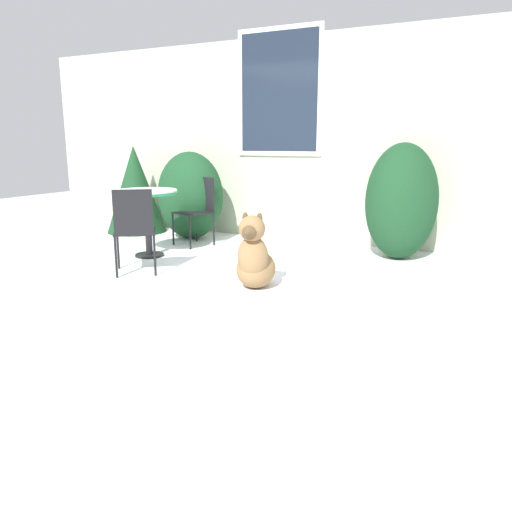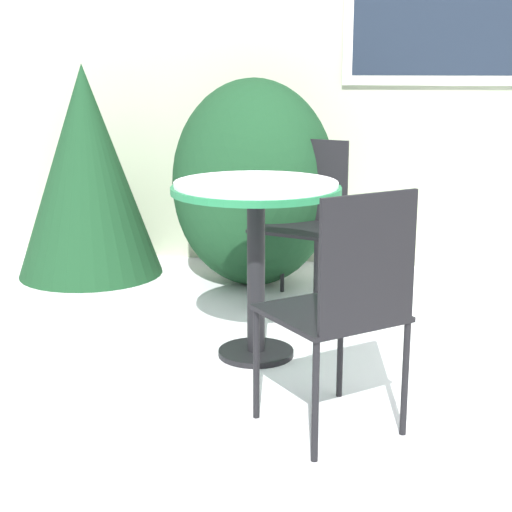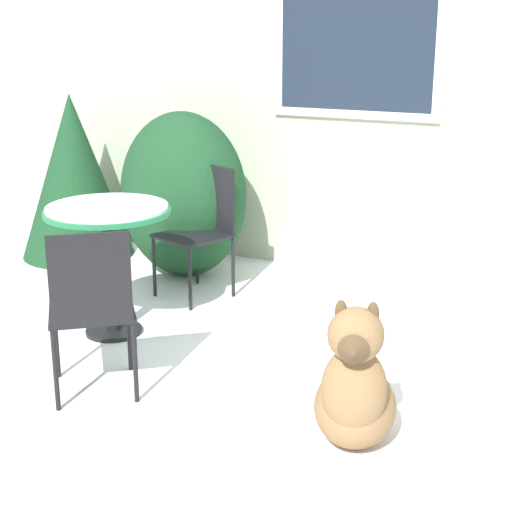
{
  "view_description": "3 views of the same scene",
  "coord_description": "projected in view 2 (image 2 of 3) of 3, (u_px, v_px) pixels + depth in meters",
  "views": [
    {
      "loc": [
        2.9,
        -4.26,
        1.34
      ],
      "look_at": [
        0.87,
        -0.19,
        0.3
      ],
      "focal_mm": 35.0,
      "sensor_mm": 36.0,
      "label": 1
    },
    {
      "loc": [
        -0.39,
        -2.91,
        1.29
      ],
      "look_at": [
        -0.87,
        0.41,
        0.46
      ],
      "focal_mm": 55.0,
      "sensor_mm": 36.0,
      "label": 2
    },
    {
      "loc": [
        1.82,
        -3.24,
        1.84
      ],
      "look_at": [
        0.0,
        0.6,
        0.55
      ],
      "focal_mm": 55.0,
      "sensor_mm": 36.0,
      "label": 3
    }
  ],
  "objects": [
    {
      "name": "evergreen_bush",
      "position": [
        87.0,
        171.0,
        4.8
      ],
      "size": [
        0.89,
        0.89,
        1.29
      ],
      "color": "#194223",
      "rests_on": "ground_plane"
    },
    {
      "name": "house_wall",
      "position": [
        438.0,
        45.0,
        4.83
      ],
      "size": [
        8.0,
        0.1,
        2.82
      ],
      "color": "#B2BC9E",
      "rests_on": "ground_plane"
    },
    {
      "name": "patio_chair_near_table",
      "position": [
        305.0,
        215.0,
        4.25
      ],
      "size": [
        0.54,
        0.54,
        0.89
      ],
      "rotation": [
        0.0,
        0.0,
        -0.35
      ],
      "color": "black",
      "rests_on": "ground_plane"
    },
    {
      "name": "shrub_left",
      "position": [
        254.0,
        184.0,
        4.58
      ],
      "size": [
        0.96,
        0.78,
        1.21
      ],
      "color": "#194223",
      "rests_on": "ground_plane"
    },
    {
      "name": "patio_table",
      "position": [
        256.0,
        213.0,
        3.41
      ],
      "size": [
        0.74,
        0.74,
        0.8
      ],
      "color": "black",
      "rests_on": "ground_plane"
    },
    {
      "name": "patio_chair_far_side",
      "position": [
        344.0,
        303.0,
        2.69
      ],
      "size": [
        0.59,
        0.59,
        0.89
      ],
      "rotation": [
        0.0,
        0.0,
        3.82
      ],
      "color": "black",
      "rests_on": "ground_plane"
    },
    {
      "name": "ground_plane",
      "position": [
        462.0,
        404.0,
        3.05
      ],
      "size": [
        16.0,
        16.0,
        0.0
      ],
      "primitive_type": "plane",
      "color": "white"
    }
  ]
}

